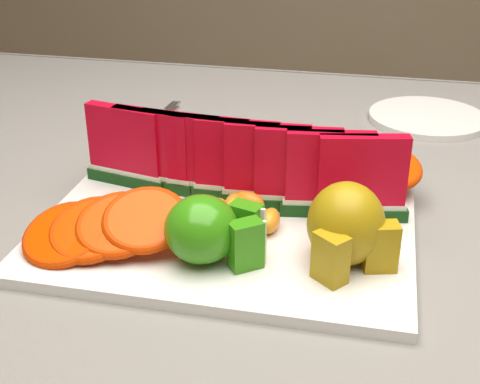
{
  "coord_description": "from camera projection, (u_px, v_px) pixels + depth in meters",
  "views": [
    {
      "loc": [
        0.08,
        -0.73,
        1.13
      ],
      "look_at": [
        -0.05,
        -0.11,
        0.81
      ],
      "focal_mm": 50.0,
      "sensor_mm": 36.0,
      "label": 1
    }
  ],
  "objects": [
    {
      "name": "orange_fan_front",
      "position": [
        105.0,
        227.0,
        0.67
      ],
      "size": [
        0.18,
        0.13,
        0.05
      ],
      "color": "#CE5F0E",
      "rests_on": "platter"
    },
    {
      "name": "orange_fan_back",
      "position": [
        267.0,
        163.0,
        0.82
      ],
      "size": [
        0.39,
        0.11,
        0.05
      ],
      "color": "#CE5F0E",
      "rests_on": "platter"
    },
    {
      "name": "tangerine_segments",
      "position": [
        211.0,
        208.0,
        0.73
      ],
      "size": [
        0.17,
        0.07,
        0.02
      ],
      "color": "#DA5C01",
      "rests_on": "platter"
    },
    {
      "name": "platter",
      "position": [
        227.0,
        228.0,
        0.73
      ],
      "size": [
        0.4,
        0.3,
        0.01
      ],
      "color": "silver",
      "rests_on": "tablecloth"
    },
    {
      "name": "pear_cluster",
      "position": [
        347.0,
        227.0,
        0.64
      ],
      "size": [
        0.1,
        0.11,
        0.08
      ],
      "color": "#A46815",
      "rests_on": "platter"
    },
    {
      "name": "watermelon_row",
      "position": [
        237.0,
        164.0,
        0.75
      ],
      "size": [
        0.39,
        0.07,
        0.1
      ],
      "color": "#0C3A0A",
      "rests_on": "platter"
    },
    {
      "name": "fork",
      "position": [
        157.0,
        123.0,
        1.03
      ],
      "size": [
        0.03,
        0.2,
        0.0
      ],
      "color": "silver",
      "rests_on": "tablecloth"
    },
    {
      "name": "apple_cluster",
      "position": [
        209.0,
        230.0,
        0.65
      ],
      "size": [
        0.11,
        0.09,
        0.07
      ],
      "color": "#1B8211",
      "rests_on": "platter"
    },
    {
      "name": "table",
      "position": [
        296.0,
        266.0,
        0.86
      ],
      "size": [
        1.4,
        0.9,
        0.75
      ],
      "color": "#4A2519",
      "rests_on": "ground"
    },
    {
      "name": "side_plate",
      "position": [
        427.0,
        118.0,
        1.04
      ],
      "size": [
        0.24,
        0.24,
        0.01
      ],
      "color": "silver",
      "rests_on": "tablecloth"
    },
    {
      "name": "tablecloth",
      "position": [
        298.0,
        224.0,
        0.83
      ],
      "size": [
        1.53,
        1.03,
        0.2
      ],
      "color": "slate",
      "rests_on": "table"
    }
  ]
}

